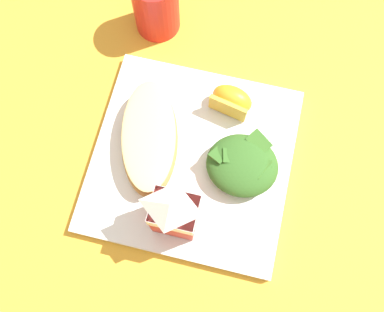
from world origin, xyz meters
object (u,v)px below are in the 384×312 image
at_px(orange_wedge_front, 232,100).
at_px(drinking_red_cup, 156,4).
at_px(green_salad_pile, 242,167).
at_px(white_plate, 192,160).
at_px(milk_carton, 172,212).
at_px(cheesy_pizza_bread, 149,138).

distance_m(orange_wedge_front, drinking_red_cup, 0.19).
bearing_deg(drinking_red_cup, green_salad_pile, 129.53).
xyz_separation_m(white_plate, orange_wedge_front, (-0.04, -0.09, 0.03)).
relative_size(milk_carton, orange_wedge_front, 1.66).
bearing_deg(drinking_red_cup, milk_carton, 108.78).
bearing_deg(milk_carton, cheesy_pizza_bread, -59.32).
distance_m(white_plate, orange_wedge_front, 0.10).
bearing_deg(green_salad_pile, white_plate, -1.60).
bearing_deg(cheesy_pizza_bread, orange_wedge_front, -140.52).
relative_size(white_plate, orange_wedge_front, 4.23).
relative_size(cheesy_pizza_bread, milk_carton, 1.68).
bearing_deg(white_plate, cheesy_pizza_bread, -8.65).
height_order(orange_wedge_front, drinking_red_cup, drinking_red_cup).
xyz_separation_m(green_salad_pile, orange_wedge_front, (0.03, -0.09, -0.00)).
relative_size(milk_carton, drinking_red_cup, 1.09).
distance_m(cheesy_pizza_bread, orange_wedge_front, 0.13).
relative_size(green_salad_pile, milk_carton, 0.91).
distance_m(milk_carton, orange_wedge_front, 0.19).
relative_size(cheesy_pizza_bread, orange_wedge_front, 2.79).
xyz_separation_m(cheesy_pizza_bread, green_salad_pile, (-0.13, 0.01, 0.00)).
xyz_separation_m(cheesy_pizza_bread, drinking_red_cup, (0.04, -0.21, 0.02)).
distance_m(green_salad_pile, orange_wedge_front, 0.10).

